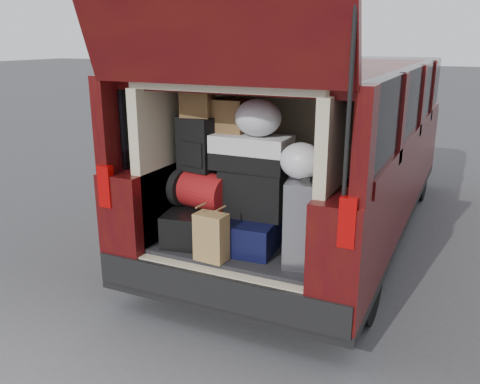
% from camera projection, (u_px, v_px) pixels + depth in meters
% --- Properties ---
extents(ground, '(80.00, 80.00, 0.00)m').
position_uv_depth(ground, '(237.00, 319.00, 3.81)').
color(ground, '#3B3B3D').
rests_on(ground, ground).
extents(minivan, '(1.90, 5.35, 2.77)m').
position_uv_depth(minivan, '(315.00, 152.00, 5.15)').
color(minivan, black).
rests_on(minivan, ground).
extents(load_floor, '(1.24, 1.05, 0.55)m').
position_uv_depth(load_floor, '(252.00, 271.00, 3.97)').
color(load_floor, black).
rests_on(load_floor, ground).
extents(black_hardshell, '(0.55, 0.68, 0.24)m').
position_uv_depth(black_hardshell, '(201.00, 223.00, 3.87)').
color(black_hardshell, black).
rests_on(black_hardshell, load_floor).
extents(navy_hardshell, '(0.46, 0.55, 0.23)m').
position_uv_depth(navy_hardshell, '(249.00, 232.00, 3.71)').
color(navy_hardshell, black).
rests_on(navy_hardshell, load_floor).
extents(silver_roller, '(0.31, 0.43, 0.59)m').
position_uv_depth(silver_roller, '(305.00, 220.00, 3.42)').
color(silver_roller, silver).
rests_on(silver_roller, load_floor).
extents(kraft_bag, '(0.23, 0.15, 0.33)m').
position_uv_depth(kraft_bag, '(211.00, 237.00, 3.47)').
color(kraft_bag, olive).
rests_on(kraft_bag, load_floor).
extents(red_duffel, '(0.48, 0.36, 0.28)m').
position_uv_depth(red_duffel, '(203.00, 190.00, 3.78)').
color(red_duffel, maroon).
rests_on(red_duffel, black_hardshell).
extents(black_soft_case, '(0.48, 0.30, 0.34)m').
position_uv_depth(black_soft_case, '(254.00, 193.00, 3.68)').
color(black_soft_case, black).
rests_on(black_soft_case, navy_hardshell).
extents(backpack, '(0.30, 0.22, 0.40)m').
position_uv_depth(backpack, '(197.00, 144.00, 3.74)').
color(backpack, black).
rests_on(backpack, red_duffel).
extents(twotone_duffel, '(0.56, 0.29, 0.25)m').
position_uv_depth(twotone_duffel, '(251.00, 153.00, 3.63)').
color(twotone_duffel, white).
rests_on(twotone_duffel, black_soft_case).
extents(grocery_sack_lower, '(0.24, 0.21, 0.20)m').
position_uv_depth(grocery_sack_lower, '(197.00, 103.00, 3.67)').
color(grocery_sack_lower, brown).
rests_on(grocery_sack_lower, backpack).
extents(grocery_sack_upper, '(0.24, 0.20, 0.24)m').
position_uv_depth(grocery_sack_upper, '(231.00, 116.00, 3.69)').
color(grocery_sack_upper, brown).
rests_on(grocery_sack_upper, twotone_duffel).
extents(plastic_bag_center, '(0.37, 0.35, 0.26)m').
position_uv_depth(plastic_bag_center, '(258.00, 118.00, 3.51)').
color(plastic_bag_center, silver).
rests_on(plastic_bag_center, twotone_duffel).
extents(plastic_bag_right, '(0.32, 0.30, 0.24)m').
position_uv_depth(plastic_bag_right, '(301.00, 161.00, 3.30)').
color(plastic_bag_right, silver).
rests_on(plastic_bag_right, silver_roller).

